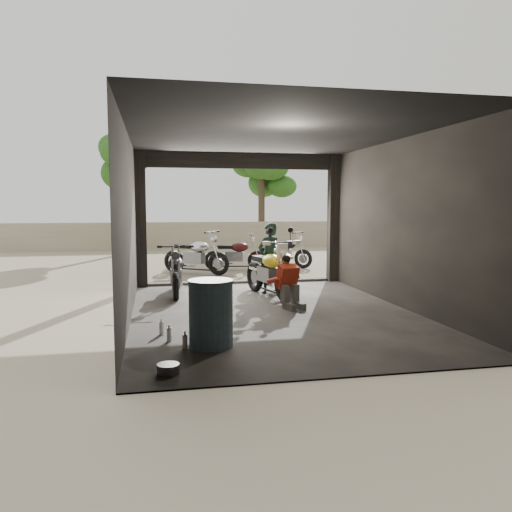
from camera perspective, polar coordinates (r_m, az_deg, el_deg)
name	(u,v)px	position (r m, az deg, el deg)	size (l,w,h in m)	color
ground	(273,313)	(9.12, 1.91, -6.56)	(80.00, 80.00, 0.00)	#7A6D56
garage	(266,241)	(9.46, 1.17, 1.72)	(7.00, 7.13, 3.20)	#2D2B28
boundary_wall	(201,235)	(22.80, -6.27, 2.40)	(18.00, 0.30, 1.20)	gray
tree_left	(130,155)	(21.28, -14.22, 11.14)	(2.20, 2.20, 5.60)	#382B1E
tree_right	(262,170)	(23.23, 0.64, 9.80)	(2.20, 2.20, 5.00)	#382B1E
main_bike	(269,268)	(10.59, 1.48, -1.39)	(0.77, 1.88, 1.25)	beige
left_bike	(176,270)	(10.95, -9.13, -1.54)	(0.69, 1.67, 1.13)	black
outside_bike_a	(196,252)	(14.24, -6.90, 0.41)	(0.75, 1.83, 1.24)	black
outside_bike_b	(236,252)	(14.98, -2.35, 0.47)	(0.68, 1.64, 1.11)	#431012
outside_bike_c	(284,249)	(15.73, 3.21, 0.77)	(0.69, 1.68, 1.14)	black
rider	(269,258)	(10.97, 1.54, -0.28)	(0.57, 0.38, 1.58)	black
mechanic	(290,283)	(9.41, 3.91, -3.15)	(0.50, 0.68, 0.98)	red
stool	(282,271)	(11.94, 2.93, -1.72)	(0.33, 0.33, 0.46)	black
helmet	(282,262)	(11.96, 2.95, -0.72)	(0.28, 0.29, 0.26)	white
oil_drum	(211,314)	(6.89, -5.18, -6.67)	(0.60, 0.60, 0.94)	#466876
sign_post	(346,219)	(14.64, 10.20, 4.15)	(0.77, 0.08, 2.31)	black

